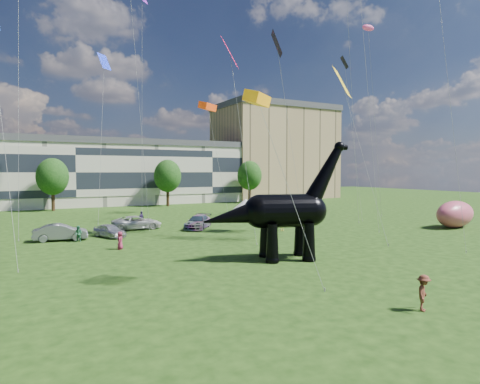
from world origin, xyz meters
name	(u,v)px	position (x,y,z in m)	size (l,w,h in m)	color
ground	(298,273)	(0.00, 0.00, 0.00)	(220.00, 220.00, 0.00)	#16330C
terrace_row	(73,175)	(-8.00, 62.00, 6.00)	(78.00, 11.00, 12.00)	beige
apartment_block	(274,154)	(40.00, 65.00, 11.00)	(28.00, 18.00, 22.00)	tan
tree_mid_left	(52,174)	(-12.00, 53.00, 6.29)	(5.20, 5.20, 9.44)	#382314
tree_mid_right	(168,173)	(8.00, 53.00, 6.29)	(5.20, 5.20, 9.44)	#382314
tree_far_right	(250,173)	(26.00, 53.00, 6.29)	(5.20, 5.20, 9.44)	#382314
dinosaur_sculpture	(280,213)	(1.31, 4.09, 3.54)	(11.39, 5.01, 9.38)	black
car_silver	(110,231)	(-8.42, 20.68, 0.68)	(1.61, 4.01, 1.37)	silver
car_grey	(61,232)	(-12.97, 20.83, 0.81)	(1.72, 4.93, 1.62)	slate
car_white	(137,223)	(-4.63, 24.99, 0.78)	(2.59, 5.61, 1.56)	silver
car_dark	(198,222)	(1.81, 22.11, 0.78)	(2.19, 5.38, 1.56)	#595960
gazebo_near	(246,204)	(12.68, 30.38, 1.85)	(4.69, 4.69, 2.64)	silver
gazebo_far	(285,204)	(18.16, 28.09, 1.87)	(4.97, 4.97, 2.66)	white
inflatable_pink	(455,214)	(29.26, 8.66, 1.60)	(6.40, 3.20, 3.20)	#CD4F68
visitors	(195,231)	(-1.35, 15.16, 0.86)	(51.88, 41.58, 1.84)	#32647E
kites	(244,76)	(10.39, 26.78, 19.57)	(66.71, 47.42, 29.84)	red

